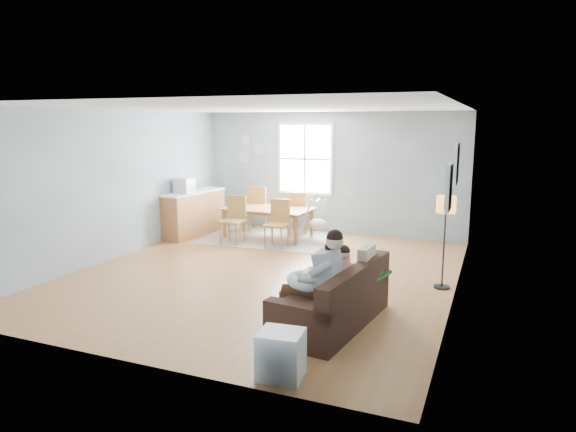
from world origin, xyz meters
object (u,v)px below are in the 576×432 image
at_px(chair_nw, 258,205).
at_px(baby_swing, 318,223).
at_px(toddler, 337,269).
at_px(chair_ne, 298,210).
at_px(father, 317,277).
at_px(counter, 194,213).
at_px(monitor, 184,186).
at_px(sofa, 336,304).
at_px(chair_sw, 234,216).
at_px(dining_table, 267,223).
at_px(storage_cube, 280,355).
at_px(chair_se, 278,220).
at_px(floor_lamp, 446,212).

bearing_deg(chair_nw, baby_swing, -17.72).
xyz_separation_m(toddler, chair_ne, (-2.28, 4.57, -0.12)).
xyz_separation_m(father, chair_ne, (-2.18, 5.01, -0.13)).
xyz_separation_m(counter, monitor, (-0.02, -0.33, 0.65)).
bearing_deg(sofa, toddler, 103.79).
relative_size(chair_sw, chair_nw, 0.95).
xyz_separation_m(sofa, baby_swing, (-1.67, 4.16, 0.12)).
bearing_deg(chair_sw, dining_table, 57.70).
bearing_deg(storage_cube, baby_swing, 105.38).
bearing_deg(toddler, baby_swing, 112.17).
xyz_separation_m(sofa, chair_se, (-2.25, 3.44, 0.28)).
bearing_deg(chair_nw, chair_sw, -86.50).
height_order(toddler, chair_ne, toddler).
xyz_separation_m(counter, baby_swing, (2.76, 0.39, -0.10)).
distance_m(father, toddler, 0.46).
height_order(chair_sw, counter, chair_sw).
bearing_deg(chair_sw, father, -49.99).
height_order(toddler, counter, toddler).
height_order(chair_nw, counter, chair_nw).
bearing_deg(toddler, chair_ne, 116.58).
height_order(storage_cube, dining_table, dining_table).
xyz_separation_m(dining_table, chair_ne, (0.45, 0.69, 0.21)).
bearing_deg(chair_nw, monitor, -132.93).
xyz_separation_m(toddler, chair_nw, (-3.24, 4.50, -0.06)).
height_order(toddler, floor_lamp, floor_lamp).
bearing_deg(monitor, floor_lamp, -14.78).
bearing_deg(toddler, chair_se, 124.16).
xyz_separation_m(father, chair_se, (-2.10, 3.69, -0.12)).
bearing_deg(storage_cube, sofa, 85.69).
distance_m(counter, baby_swing, 2.79).
distance_m(sofa, baby_swing, 4.49).
bearing_deg(sofa, dining_table, 124.34).
bearing_deg(chair_sw, chair_nw, 93.50).
xyz_separation_m(father, storage_cube, (0.04, -1.23, -0.43)).
bearing_deg(floor_lamp, baby_swing, 141.52).
bearing_deg(baby_swing, chair_ne, 138.48).
relative_size(floor_lamp, chair_sw, 1.42).
distance_m(chair_sw, counter, 1.28).
xyz_separation_m(sofa, floor_lamp, (1.07, 1.99, 0.89)).
bearing_deg(chair_nw, dining_table, -50.45).
height_order(storage_cube, chair_ne, chair_ne).
xyz_separation_m(chair_se, baby_swing, (0.58, 0.73, -0.15)).
bearing_deg(dining_table, floor_lamp, -26.11).
height_order(floor_lamp, chair_sw, floor_lamp).
distance_m(chair_se, chair_nw, 1.62).
height_order(sofa, floor_lamp, floor_lamp).
xyz_separation_m(floor_lamp, chair_nw, (-4.36, 2.70, -0.57)).
height_order(sofa, chair_se, chair_se).
xyz_separation_m(dining_table, chair_sw, (-0.43, -0.68, 0.24)).
bearing_deg(floor_lamp, dining_table, 151.65).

